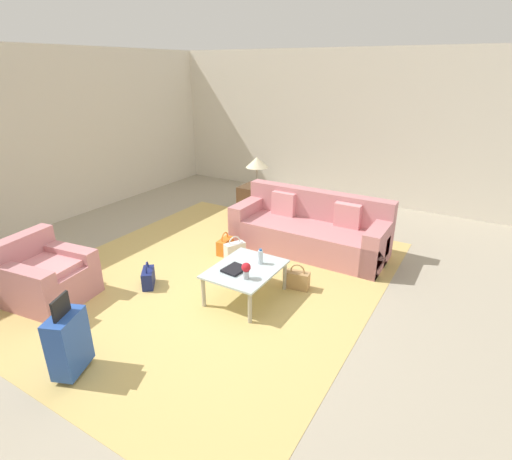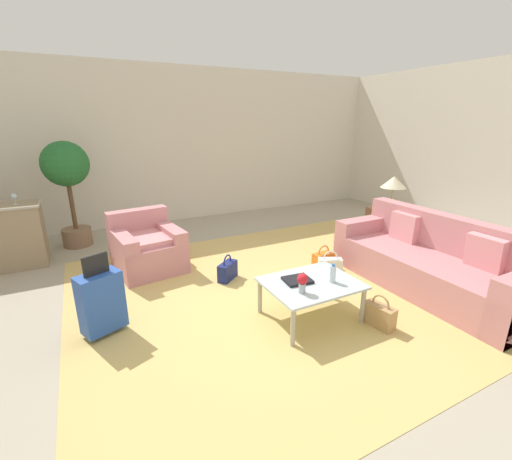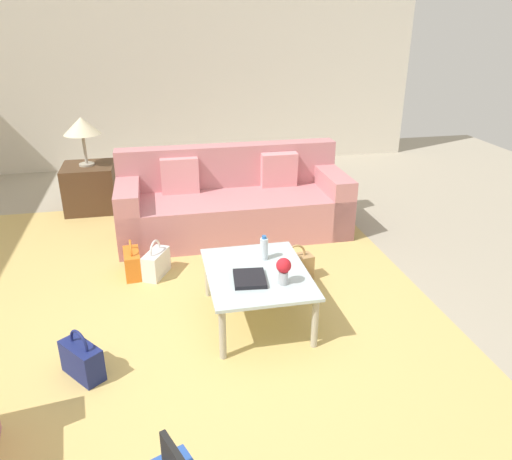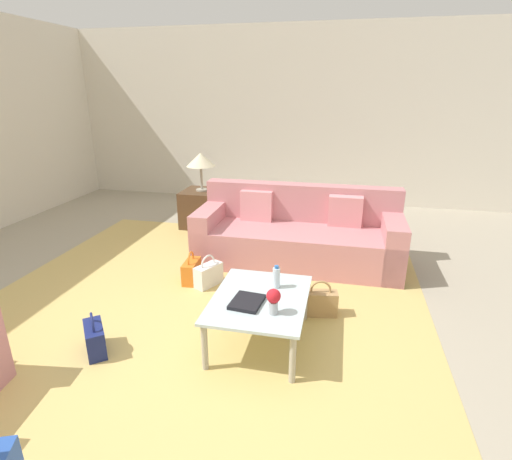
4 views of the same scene
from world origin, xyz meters
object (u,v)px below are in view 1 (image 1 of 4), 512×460
at_px(table_lamp, 257,163).
at_px(handbag_orange, 225,246).
at_px(couch, 311,231).
at_px(coffee_table_book, 235,269).
at_px(flower_vase, 246,269).
at_px(side_table, 257,200).
at_px(coffee_table, 245,272).
at_px(handbag_navy, 148,277).
at_px(handbag_white, 235,250).
at_px(handbag_tan, 297,280).
at_px(suitcase_blue, 68,342).
at_px(armchair, 44,278).
at_px(water_bottle, 260,257).

relative_size(table_lamp, handbag_orange, 1.60).
xyz_separation_m(couch, coffee_table_book, (-1.92, 0.18, 0.13)).
height_order(flower_vase, side_table, flower_vase).
height_order(coffee_table, handbag_navy, coffee_table).
relative_size(handbag_white, handbag_orange, 1.00).
bearing_deg(handbag_tan, side_table, 41.06).
bearing_deg(table_lamp, couch, -122.05).
xyz_separation_m(flower_vase, suitcase_blue, (-1.78, 0.85, -0.19)).
bearing_deg(armchair, table_lamp, -9.20).
bearing_deg(water_bottle, suitcase_blue, 160.02).
distance_m(coffee_table_book, handbag_white, 1.26).
bearing_deg(suitcase_blue, handbag_orange, 5.34).
distance_m(couch, side_table, 1.89).
relative_size(coffee_table_book, handbag_tan, 0.78).
relative_size(couch, handbag_white, 6.80).
xyz_separation_m(flower_vase, table_lamp, (3.02, 1.65, 0.48)).
bearing_deg(suitcase_blue, coffee_table_book, -18.25).
xyz_separation_m(suitcase_blue, handbag_orange, (2.94, 0.27, -0.23)).
bearing_deg(flower_vase, table_lamp, 28.65).
xyz_separation_m(couch, table_lamp, (1.00, 1.60, 0.71)).
relative_size(coffee_table_book, handbag_white, 0.78).
bearing_deg(flower_vase, handbag_navy, 98.33).
bearing_deg(handbag_white, couch, -43.39).
bearing_deg(coffee_table_book, armchair, 125.56).
bearing_deg(handbag_tan, handbag_orange, 74.71).
xyz_separation_m(couch, armchair, (-3.11, 2.27, -0.02)).
distance_m(coffee_table, handbag_navy, 1.37).
bearing_deg(handbag_tan, handbag_navy, 119.21).
relative_size(suitcase_blue, handbag_white, 2.37).
height_order(coffee_table_book, table_lamp, table_lamp).
bearing_deg(handbag_navy, flower_vase, -81.67).
height_order(handbag_tan, handbag_orange, same).
distance_m(table_lamp, suitcase_blue, 4.91).
bearing_deg(armchair, handbag_white, -32.61).
xyz_separation_m(suitcase_blue, handbag_white, (2.89, 0.06, -0.23)).
bearing_deg(suitcase_blue, flower_vase, -25.53).
distance_m(suitcase_blue, handbag_tan, 2.81).
height_order(table_lamp, handbag_white, table_lamp).
bearing_deg(handbag_navy, couch, -31.66).
bearing_deg(couch, handbag_white, 136.61).
distance_m(armchair, handbag_navy, 1.26).
distance_m(water_bottle, flower_vase, 0.42).
height_order(coffee_table, suitcase_blue, suitcase_blue).
distance_m(table_lamp, handbag_tan, 3.12).
height_order(coffee_table_book, side_table, side_table).
bearing_deg(couch, coffee_table_book, 174.64).
distance_m(coffee_table_book, side_table, 3.25).
bearing_deg(handbag_navy, side_table, 4.02).
height_order(armchair, table_lamp, table_lamp).
bearing_deg(table_lamp, side_table, 0.00).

